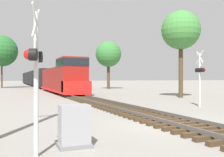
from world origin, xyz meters
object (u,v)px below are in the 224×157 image
(tree_mid_background, at_px, (108,54))
(freight_train, at_px, (38,78))
(relay_cabinet, at_px, (74,126))
(crossing_signal_far, at_px, (200,73))
(tree_deep_background, at_px, (2,51))
(tree_far_right, at_px, (181,31))
(crossing_signal_near, at_px, (35,65))

(tree_mid_background, bearing_deg, freight_train, 120.71)
(tree_mid_background, bearing_deg, relay_cabinet, -112.44)
(freight_train, xyz_separation_m, tree_mid_background, (11.04, -18.58, 4.58))
(relay_cabinet, relative_size, tree_mid_background, 0.14)
(crossing_signal_far, relative_size, tree_mid_background, 0.44)
(tree_mid_background, distance_m, tree_deep_background, 22.43)
(crossing_signal_far, height_order, relay_cabinet, crossing_signal_far)
(tree_far_right, distance_m, tree_deep_background, 39.97)
(relay_cabinet, bearing_deg, tree_far_right, 45.21)
(freight_train, bearing_deg, relay_cabinet, -94.95)
(crossing_signal_near, distance_m, tree_deep_background, 51.68)
(crossing_signal_near, xyz_separation_m, relay_cabinet, (1.16, 0.55, -1.75))
(crossing_signal_far, xyz_separation_m, tree_deep_background, (-13.67, 43.55, 5.21))
(tree_far_right, bearing_deg, relay_cabinet, -134.79)
(freight_train, relative_size, crossing_signal_far, 19.79)
(freight_train, distance_m, tree_mid_background, 22.09)
(tree_mid_background, bearing_deg, tree_far_right, -92.58)
(crossing_signal_far, bearing_deg, tree_deep_background, 27.64)
(tree_far_right, bearing_deg, tree_deep_background, 116.43)
(freight_train, height_order, tree_deep_background, tree_deep_background)
(crossing_signal_near, bearing_deg, tree_mid_background, 173.11)
(crossing_signal_far, xyz_separation_m, tree_mid_background, (5.19, 31.46, 4.13))
(tree_far_right, xyz_separation_m, tree_deep_background, (-17.79, 35.79, 0.67))
(freight_train, height_order, tree_far_right, tree_far_right)
(crossing_signal_near, bearing_deg, relay_cabinet, 132.16)
(tree_mid_background, bearing_deg, crossing_signal_near, -113.60)
(tree_far_right, xyz_separation_m, tree_mid_background, (1.07, 23.70, -0.41))
(relay_cabinet, height_order, tree_mid_background, tree_mid_background)
(tree_far_right, relative_size, tree_deep_background, 0.83)
(crossing_signal_near, distance_m, tree_mid_background, 43.08)
(crossing_signal_near, relative_size, tree_mid_background, 0.43)
(crossing_signal_near, height_order, tree_deep_background, tree_deep_background)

